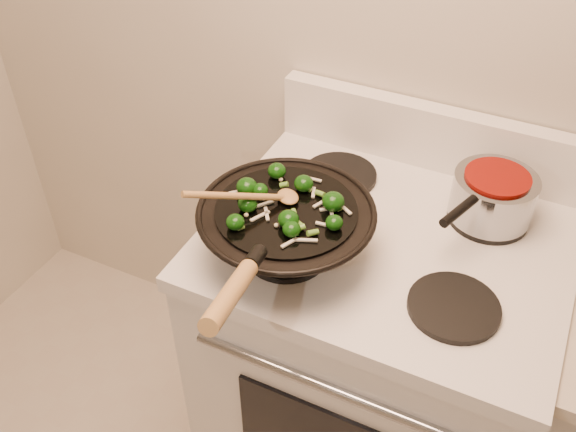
% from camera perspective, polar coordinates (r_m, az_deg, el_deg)
% --- Properties ---
extents(stove, '(0.78, 0.67, 1.08)m').
position_cam_1_polar(stove, '(1.76, 7.54, -12.61)').
color(stove, white).
rests_on(stove, ground).
extents(wok, '(0.37, 0.60, 0.25)m').
position_cam_1_polar(wok, '(1.31, -0.20, -1.13)').
color(wok, black).
rests_on(wok, stove).
extents(stirfry, '(0.25, 0.23, 0.04)m').
position_cam_1_polar(stirfry, '(1.28, -0.39, 1.31)').
color(stirfry, '#0D3808').
rests_on(stirfry, wok).
extents(wooden_spoon, '(0.18, 0.21, 0.09)m').
position_cam_1_polar(wooden_spoon, '(1.26, -2.60, 1.76)').
color(wooden_spoon, '#A87942').
rests_on(wooden_spoon, wok).
extents(saucepan, '(0.18, 0.29, 0.11)m').
position_cam_1_polar(saucepan, '(1.48, 17.73, 1.71)').
color(saucepan, '#94979C').
rests_on(saucepan, stove).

